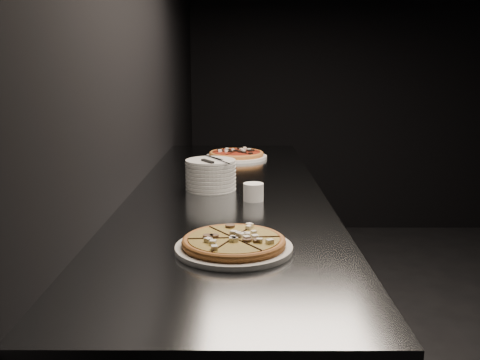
{
  "coord_description": "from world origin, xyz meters",
  "views": [
    {
      "loc": [
        -2.07,
        -2.05,
        1.4
      ],
      "look_at": [
        -2.08,
        0.01,
        0.96
      ],
      "focal_mm": 40.0,
      "sensor_mm": 36.0,
      "label": 1
    }
  ],
  "objects_px": {
    "counter": "(228,298)",
    "cutlery": "(212,160)",
    "ramekin": "(253,191)",
    "plate_stack": "(211,174)",
    "pizza_tomato": "(236,155)",
    "pizza_mushroom": "(234,244)"
  },
  "relations": [
    {
      "from": "counter",
      "to": "pizza_mushroom",
      "type": "height_order",
      "value": "pizza_mushroom"
    },
    {
      "from": "counter",
      "to": "cutlery",
      "type": "height_order",
      "value": "cutlery"
    },
    {
      "from": "counter",
      "to": "cutlery",
      "type": "relative_size",
      "value": 12.0
    },
    {
      "from": "pizza_mushroom",
      "to": "plate_stack",
      "type": "relative_size",
      "value": 1.58
    },
    {
      "from": "plate_stack",
      "to": "cutlery",
      "type": "bearing_deg",
      "value": -62.38
    },
    {
      "from": "counter",
      "to": "plate_stack",
      "type": "xyz_separation_m",
      "value": [
        -0.07,
        0.02,
        0.52
      ]
    },
    {
      "from": "pizza_tomato",
      "to": "counter",
      "type": "bearing_deg",
      "value": -92.16
    },
    {
      "from": "pizza_tomato",
      "to": "plate_stack",
      "type": "xyz_separation_m",
      "value": [
        -0.09,
        -0.73,
        0.04
      ]
    },
    {
      "from": "plate_stack",
      "to": "cutlery",
      "type": "distance_m",
      "value": 0.06
    },
    {
      "from": "pizza_tomato",
      "to": "ramekin",
      "type": "xyz_separation_m",
      "value": [
        0.07,
        -0.92,
        0.01
      ]
    },
    {
      "from": "cutlery",
      "to": "ramekin",
      "type": "relative_size",
      "value": 2.77
    },
    {
      "from": "pizza_tomato",
      "to": "plate_stack",
      "type": "distance_m",
      "value": 0.73
    },
    {
      "from": "plate_stack",
      "to": "cutlery",
      "type": "xyz_separation_m",
      "value": [
        0.01,
        -0.02,
        0.06
      ]
    },
    {
      "from": "counter",
      "to": "pizza_tomato",
      "type": "distance_m",
      "value": 0.89
    },
    {
      "from": "counter",
      "to": "ramekin",
      "type": "distance_m",
      "value": 0.53
    },
    {
      "from": "counter",
      "to": "pizza_mushroom",
      "type": "bearing_deg",
      "value": -87.09
    },
    {
      "from": "cutlery",
      "to": "counter",
      "type": "bearing_deg",
      "value": -34.69
    },
    {
      "from": "ramekin",
      "to": "pizza_mushroom",
      "type": "bearing_deg",
      "value": -96.65
    },
    {
      "from": "ramekin",
      "to": "plate_stack",
      "type": "bearing_deg",
      "value": 131.34
    },
    {
      "from": "counter",
      "to": "pizza_tomato",
      "type": "height_order",
      "value": "pizza_tomato"
    },
    {
      "from": "pizza_mushroom",
      "to": "plate_stack",
      "type": "height_order",
      "value": "plate_stack"
    },
    {
      "from": "pizza_tomato",
      "to": "ramekin",
      "type": "distance_m",
      "value": 0.92
    }
  ]
}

